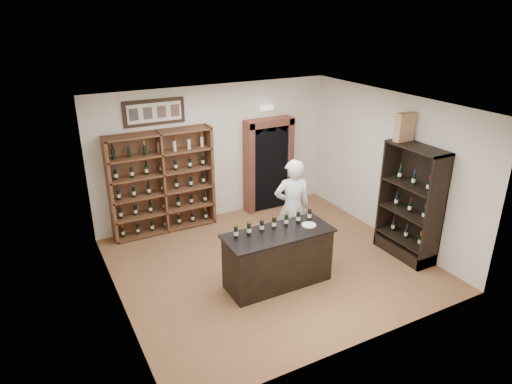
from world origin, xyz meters
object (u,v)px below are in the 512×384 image
(side_cabinet, at_px, (409,219))
(wine_shelf, at_px, (162,182))
(tasting_counter, at_px, (278,258))
(shopkeeper, at_px, (292,207))
(wine_crate, at_px, (405,127))
(counter_bottle_0, at_px, (236,232))

(side_cabinet, bearing_deg, wine_shelf, 139.79)
(tasting_counter, relative_size, shopkeeper, 0.98)
(wine_shelf, xyz_separation_m, tasting_counter, (1.10, -2.93, -0.61))
(shopkeeper, relative_size, wine_crate, 3.66)
(wine_shelf, bearing_deg, wine_crate, -36.71)
(wine_shelf, bearing_deg, counter_bottle_0, -82.24)
(counter_bottle_0, bearing_deg, wine_crate, -0.81)
(shopkeeper, bearing_deg, tasting_counter, 63.76)
(tasting_counter, height_order, shopkeeper, shopkeeper)
(counter_bottle_0, relative_size, shopkeeper, 0.16)
(wine_crate, bearing_deg, tasting_counter, -177.31)
(side_cabinet, bearing_deg, wine_crate, 92.61)
(side_cabinet, distance_m, shopkeeper, 2.24)
(shopkeeper, height_order, wine_crate, wine_crate)
(counter_bottle_0, xyz_separation_m, shopkeeper, (1.52, 0.69, -0.15))
(tasting_counter, distance_m, wine_crate, 3.35)
(tasting_counter, bearing_deg, side_cabinet, -6.28)
(side_cabinet, bearing_deg, counter_bottle_0, 172.66)
(counter_bottle_0, height_order, shopkeeper, shopkeeper)
(wine_crate, bearing_deg, shopkeeper, 159.68)
(wine_shelf, height_order, wine_crate, wine_crate)
(wine_shelf, height_order, tasting_counter, wine_shelf)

